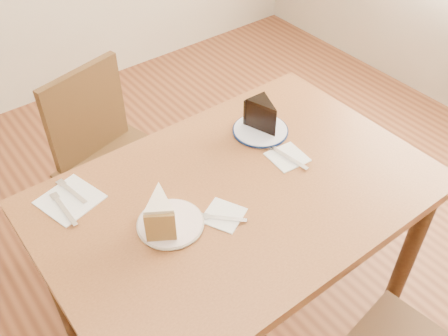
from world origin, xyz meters
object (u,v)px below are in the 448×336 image
plate_cream (170,224)px  plate_navy (260,130)px  table (238,212)px  chocolate_cake (265,118)px  chair_far (116,163)px  carrot_cake (160,211)px

plate_cream → plate_navy: (0.48, 0.17, 0.00)m
table → plate_navy: bearing=36.5°
chocolate_cake → plate_cream: bearing=19.5°
chair_far → carrot_cake: size_ratio=7.67×
table → chocolate_cake: (0.25, 0.17, 0.16)m
chair_far → plate_cream: chair_far is taller
plate_cream → carrot_cake: bearing=146.1°
chocolate_cake → carrot_cake: bearing=17.5°
table → carrot_cake: carrot_cake is taller
carrot_cake → table: bearing=27.5°
plate_navy → chair_far: bearing=128.5°
table → chair_far: size_ratio=1.40×
plate_cream → carrot_cake: carrot_cake is taller
plate_cream → chocolate_cake: (0.50, 0.17, 0.05)m
plate_navy → chocolate_cake: bearing=-26.4°
table → carrot_cake: size_ratio=10.72×
plate_cream → plate_navy: bearing=19.5°
plate_navy → chocolate_cake: 0.06m
chair_far → plate_cream: size_ratio=4.68×
chair_far → chocolate_cake: (0.38, -0.46, 0.33)m
table → chocolate_cake: 0.35m
chair_far → carrot_cake: bearing=62.8°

